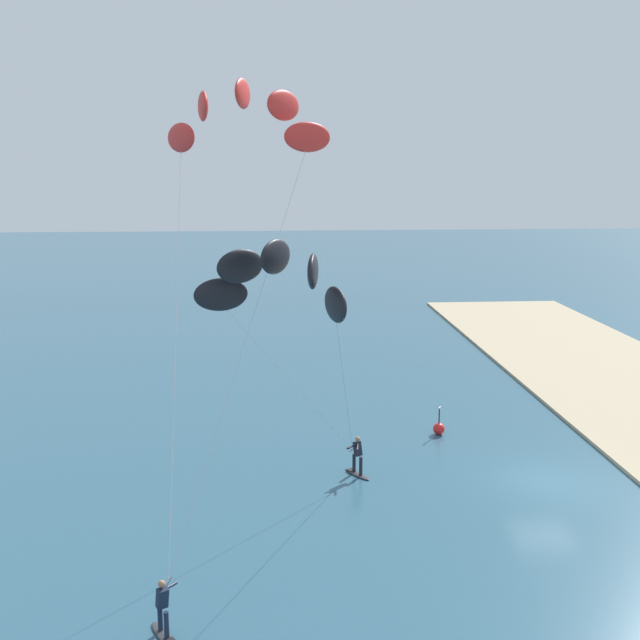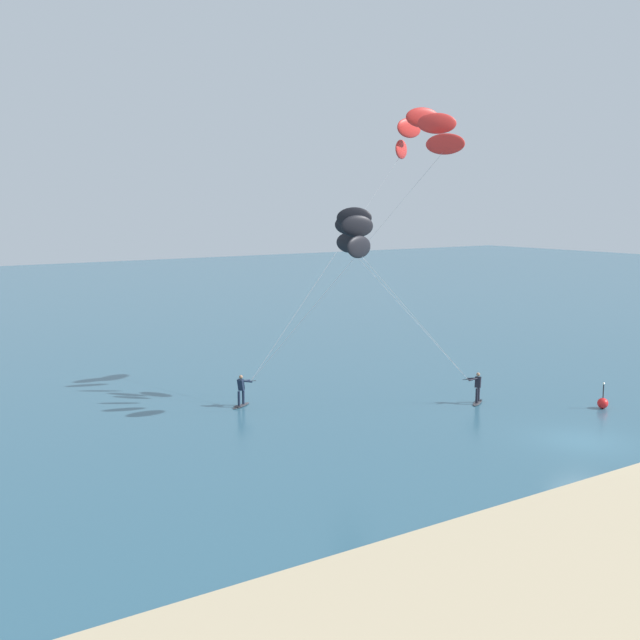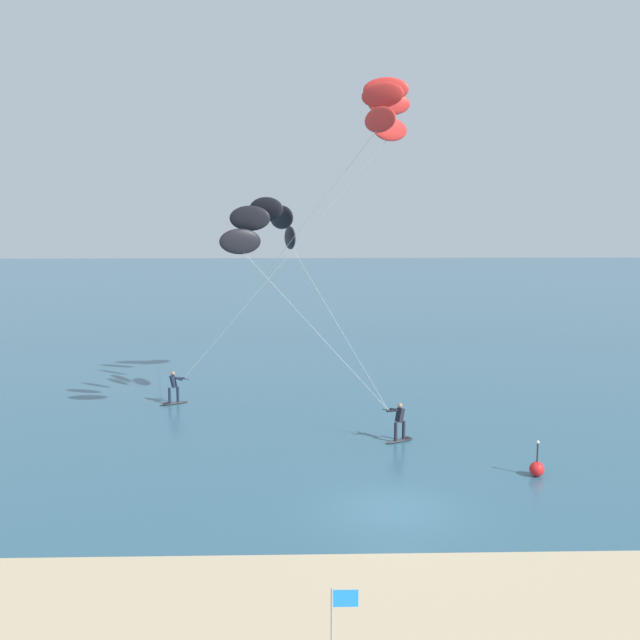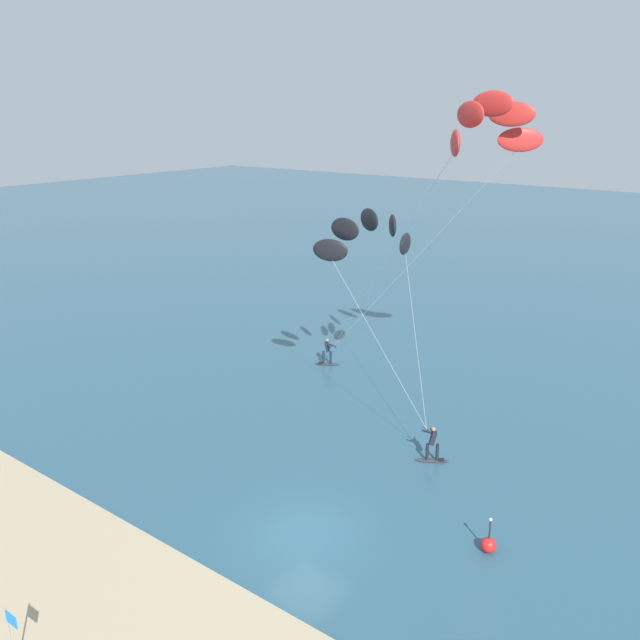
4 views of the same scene
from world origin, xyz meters
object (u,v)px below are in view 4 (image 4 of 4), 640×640
(kitesurfer_nearshore, at_px, (483,134))
(beach_flag, at_px, (11,630))
(marker_buoy, at_px, (488,544))
(kitesurfer_mid_water, at_px, (371,241))

(kitesurfer_nearshore, distance_m, beach_flag, 25.32)
(marker_buoy, bearing_deg, beach_flag, -121.85)
(kitesurfer_nearshore, distance_m, kitesurfer_mid_water, 7.21)
(kitesurfer_nearshore, bearing_deg, kitesurfer_mid_water, -165.48)
(kitesurfer_nearshore, distance_m, marker_buoy, 17.16)
(kitesurfer_nearshore, relative_size, beach_flag, 7.17)
(kitesurfer_nearshore, xyz_separation_m, kitesurfer_mid_water, (-4.89, -1.27, -5.15))
(marker_buoy, xyz_separation_m, beach_flag, (-8.07, -12.99, 1.41))
(marker_buoy, distance_m, beach_flag, 15.36)
(kitesurfer_mid_water, xyz_separation_m, marker_buoy, (10.11, -7.72, -8.50))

